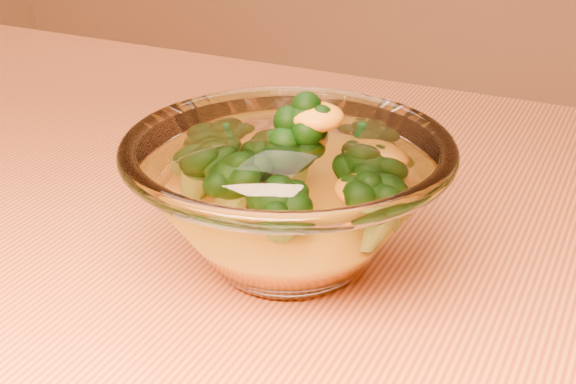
{
  "coord_description": "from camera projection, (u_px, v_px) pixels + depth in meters",
  "views": [
    {
      "loc": [
        0.3,
        -0.44,
        1.04
      ],
      "look_at": [
        0.09,
        -0.01,
        0.81
      ],
      "focal_mm": 50.0,
      "sensor_mm": 36.0,
      "label": 1
    }
  ],
  "objects": [
    {
      "name": "table",
      "position": [
        193.0,
        337.0,
        0.64
      ],
      "size": [
        1.2,
        0.8,
        0.75
      ],
      "color": "#D2773F",
      "rests_on": "ground"
    },
    {
      "name": "glass_bowl",
      "position": [
        288.0,
        198.0,
        0.53
      ],
      "size": [
        0.22,
        0.22,
        0.1
      ],
      "color": "white",
      "rests_on": "table"
    },
    {
      "name": "cheese_sauce",
      "position": [
        288.0,
        225.0,
        0.54
      ],
      "size": [
        0.13,
        0.13,
        0.04
      ],
      "primitive_type": "ellipsoid",
      "color": "orange",
      "rests_on": "glass_bowl"
    },
    {
      "name": "broccoli_heap",
      "position": [
        293.0,
        172.0,
        0.53
      ],
      "size": [
        0.15,
        0.14,
        0.08
      ],
      "color": "black",
      "rests_on": "cheese_sauce"
    }
  ]
}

